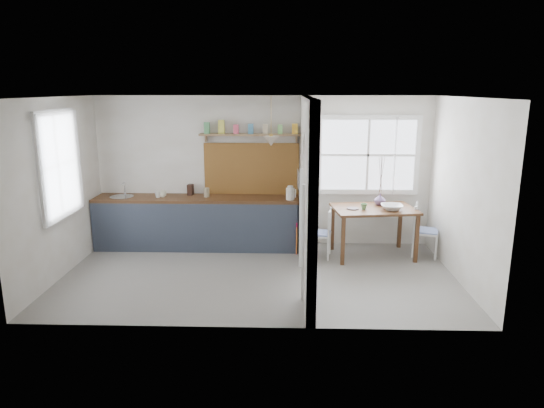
{
  "coord_description": "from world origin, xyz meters",
  "views": [
    {
      "loc": [
        0.41,
        -6.75,
        2.72
      ],
      "look_at": [
        0.19,
        0.35,
        1.02
      ],
      "focal_mm": 32.0,
      "sensor_mm": 36.0,
      "label": 1
    }
  ],
  "objects_px": {
    "dining_table": "(373,232)",
    "chair_left": "(319,233)",
    "vase": "(380,199)",
    "chair_right": "(426,231)",
    "kettle": "(290,193)"
  },
  "relations": [
    {
      "from": "dining_table",
      "to": "vase",
      "type": "height_order",
      "value": "vase"
    },
    {
      "from": "dining_table",
      "to": "chair_left",
      "type": "bearing_deg",
      "value": 177.38
    },
    {
      "from": "chair_right",
      "to": "kettle",
      "type": "bearing_deg",
      "value": 103.73
    },
    {
      "from": "chair_right",
      "to": "vase",
      "type": "height_order",
      "value": "vase"
    },
    {
      "from": "chair_right",
      "to": "chair_left",
      "type": "bearing_deg",
      "value": 111.88
    },
    {
      "from": "dining_table",
      "to": "chair_left",
      "type": "relative_size",
      "value": 1.62
    },
    {
      "from": "vase",
      "to": "chair_left",
      "type": "bearing_deg",
      "value": -164.98
    },
    {
      "from": "vase",
      "to": "kettle",
      "type": "bearing_deg",
      "value": 179.21
    },
    {
      "from": "chair_left",
      "to": "vase",
      "type": "distance_m",
      "value": 1.17
    },
    {
      "from": "dining_table",
      "to": "chair_right",
      "type": "bearing_deg",
      "value": -5.76
    },
    {
      "from": "dining_table",
      "to": "chair_right",
      "type": "xyz_separation_m",
      "value": [
        0.87,
        0.02,
        0.02
      ]
    },
    {
      "from": "kettle",
      "to": "vase",
      "type": "bearing_deg",
      "value": -3.68
    },
    {
      "from": "dining_table",
      "to": "chair_left",
      "type": "xyz_separation_m",
      "value": [
        -0.89,
        -0.07,
        -0.0
      ]
    },
    {
      "from": "dining_table",
      "to": "vase",
      "type": "relative_size",
      "value": 6.72
    },
    {
      "from": "dining_table",
      "to": "kettle",
      "type": "bearing_deg",
      "value": 163.55
    }
  ]
}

